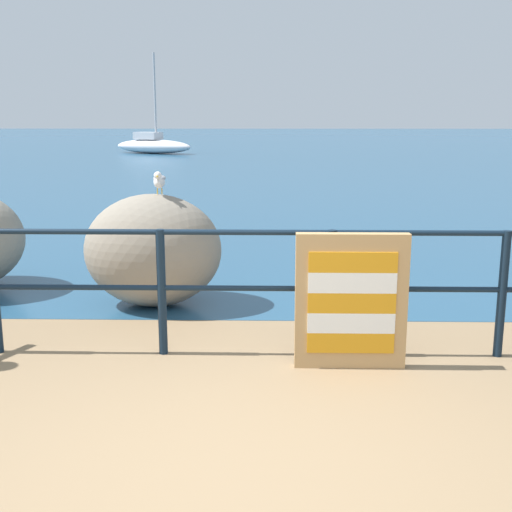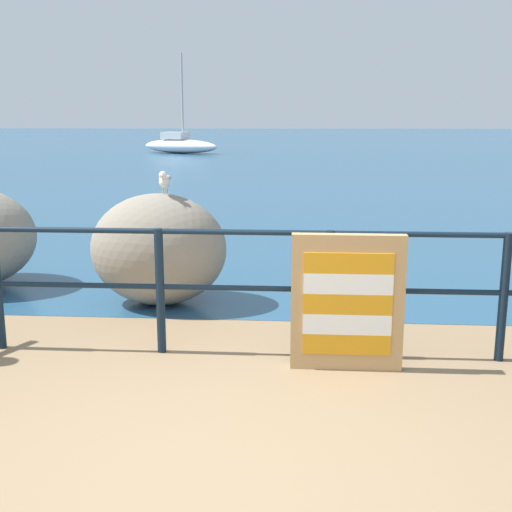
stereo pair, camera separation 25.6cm
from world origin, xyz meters
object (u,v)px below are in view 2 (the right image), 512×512
(folded_deckchair_stack, at_px, (347,303))
(sailboat, at_px, (180,145))
(seagull, at_px, (165,180))
(breakwater_boulder_main, at_px, (159,249))

(folded_deckchair_stack, height_order, sailboat, sailboat)
(folded_deckchair_stack, xyz_separation_m, seagull, (-1.69, 1.61, 0.75))
(breakwater_boulder_main, xyz_separation_m, sailboat, (-4.75, 26.63, -0.14))
(seagull, bearing_deg, breakwater_boulder_main, -102.95)
(folded_deckchair_stack, relative_size, seagull, 3.07)
(breakwater_boulder_main, height_order, seagull, seagull)
(folded_deckchair_stack, xyz_separation_m, sailboat, (-6.53, 28.26, -0.10))
(breakwater_boulder_main, bearing_deg, seagull, -9.70)
(breakwater_boulder_main, relative_size, seagull, 4.05)
(breakwater_boulder_main, xyz_separation_m, seagull, (0.09, -0.01, 0.70))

